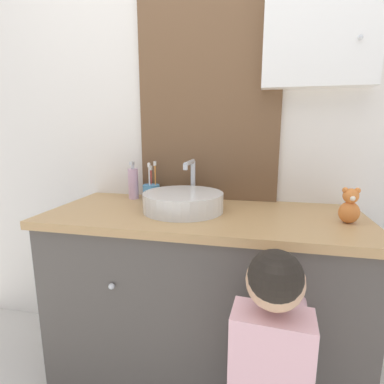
{
  "coord_description": "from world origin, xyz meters",
  "views": [
    {
      "loc": [
        0.23,
        -0.94,
        1.21
      ],
      "look_at": [
        -0.04,
        0.26,
        0.96
      ],
      "focal_mm": 28.0,
      "sensor_mm": 36.0,
      "label": 1
    }
  ],
  "objects_px": {
    "child_figure": "(271,371)",
    "teddy_bear": "(350,206)",
    "toothbrush_holder": "(151,191)",
    "sink_basin": "(184,201)",
    "soap_dispenser": "(133,183)"
  },
  "relations": [
    {
      "from": "teddy_bear",
      "to": "toothbrush_holder",
      "type": "bearing_deg",
      "value": 165.62
    },
    {
      "from": "toothbrush_holder",
      "to": "sink_basin",
      "type": "bearing_deg",
      "value": -40.19
    },
    {
      "from": "soap_dispenser",
      "to": "teddy_bear",
      "type": "height_order",
      "value": "soap_dispenser"
    },
    {
      "from": "sink_basin",
      "to": "child_figure",
      "type": "xyz_separation_m",
      "value": [
        0.38,
        -0.47,
        -0.39
      ]
    },
    {
      "from": "child_figure",
      "to": "teddy_bear",
      "type": "bearing_deg",
      "value": 56.06
    },
    {
      "from": "soap_dispenser",
      "to": "teddy_bear",
      "type": "bearing_deg",
      "value": -12.52
    },
    {
      "from": "toothbrush_holder",
      "to": "soap_dispenser",
      "type": "bearing_deg",
      "value": -174.37
    },
    {
      "from": "teddy_bear",
      "to": "child_figure",
      "type": "bearing_deg",
      "value": -123.94
    },
    {
      "from": "sink_basin",
      "to": "teddy_bear",
      "type": "distance_m",
      "value": 0.67
    },
    {
      "from": "soap_dispenser",
      "to": "child_figure",
      "type": "xyz_separation_m",
      "value": [
        0.7,
        -0.65,
        -0.43
      ]
    },
    {
      "from": "child_figure",
      "to": "teddy_bear",
      "type": "distance_m",
      "value": 0.66
    },
    {
      "from": "toothbrush_holder",
      "to": "teddy_bear",
      "type": "xyz_separation_m",
      "value": [
        0.89,
        -0.23,
        0.02
      ]
    },
    {
      "from": "sink_basin",
      "to": "toothbrush_holder",
      "type": "xyz_separation_m",
      "value": [
        -0.22,
        0.19,
        -0.0
      ]
    },
    {
      "from": "teddy_bear",
      "to": "soap_dispenser",
      "type": "bearing_deg",
      "value": 167.48
    },
    {
      "from": "teddy_bear",
      "to": "sink_basin",
      "type": "bearing_deg",
      "value": 176.48
    }
  ]
}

